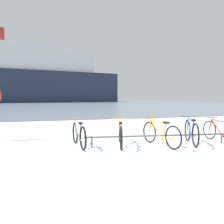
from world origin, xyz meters
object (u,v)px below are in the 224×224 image
at_px(bicycle_0, 79,135).
at_px(ferry_ship, 30,79).
at_px(bicycle_1, 120,134).
at_px(bicycle_3, 191,132).
at_px(bicycle_2, 160,134).
at_px(bicycle_4, 221,131).

bearing_deg(bicycle_0, ferry_ship, 94.97).
distance_m(bicycle_1, bicycle_3, 2.13).
height_order(bicycle_3, ferry_ship, ferry_ship).
bearing_deg(bicycle_0, bicycle_2, -13.39).
xyz_separation_m(bicycle_1, bicycle_2, (1.09, -0.35, 0.01)).
relative_size(bicycle_0, bicycle_2, 0.96).
bearing_deg(ferry_ship, bicycle_1, -83.92).
height_order(bicycle_4, ferry_ship, ferry_ship).
bearing_deg(bicycle_1, bicycle_2, -17.91).
distance_m(bicycle_3, ferry_ship, 60.42).
bearing_deg(bicycle_3, bicycle_1, 169.87).
xyz_separation_m(bicycle_2, bicycle_4, (2.07, -0.05, -0.01)).
xyz_separation_m(bicycle_0, bicycle_4, (4.34, -0.59, -0.00)).
bearing_deg(bicycle_3, bicycle_2, 178.75).
bearing_deg(bicycle_4, bicycle_0, 172.31).
xyz_separation_m(bicycle_0, ferry_ship, (-5.13, 58.98, 5.97)).
height_order(bicycle_1, bicycle_3, bicycle_3).
distance_m(bicycle_2, ferry_ship, 60.27).
bearing_deg(ferry_ship, bicycle_0, -85.03).
bearing_deg(bicycle_1, bicycle_0, 170.97).
bearing_deg(bicycle_2, bicycle_3, -1.25).
height_order(bicycle_1, bicycle_2, bicycle_2).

